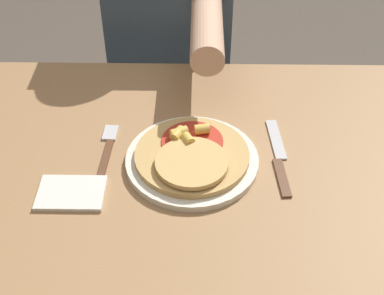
{
  "coord_description": "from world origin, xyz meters",
  "views": [
    {
      "loc": [
        -0.02,
        -0.73,
        1.46
      ],
      "look_at": [
        -0.03,
        0.02,
        0.79
      ],
      "focal_mm": 50.0,
      "sensor_mm": 36.0,
      "label": 1
    }
  ],
  "objects_px": {
    "pizza": "(192,155)",
    "fork": "(107,150)",
    "dining_table": "(205,214)",
    "person_diner": "(171,43)",
    "plate": "(192,160)",
    "knife": "(279,157)"
  },
  "relations": [
    {
      "from": "knife",
      "to": "person_diner",
      "type": "xyz_separation_m",
      "value": [
        -0.24,
        0.53,
        -0.06
      ]
    },
    {
      "from": "dining_table",
      "to": "person_diner",
      "type": "relative_size",
      "value": 0.91
    },
    {
      "from": "dining_table",
      "to": "pizza",
      "type": "relative_size",
      "value": 5.03
    },
    {
      "from": "fork",
      "to": "knife",
      "type": "bearing_deg",
      "value": -2.98
    },
    {
      "from": "dining_table",
      "to": "fork",
      "type": "height_order",
      "value": "fork"
    },
    {
      "from": "plate",
      "to": "knife",
      "type": "xyz_separation_m",
      "value": [
        0.17,
        0.02,
        -0.0
      ]
    },
    {
      "from": "plate",
      "to": "person_diner",
      "type": "xyz_separation_m",
      "value": [
        -0.07,
        0.55,
        -0.07
      ]
    },
    {
      "from": "plate",
      "to": "pizza",
      "type": "height_order",
      "value": "pizza"
    },
    {
      "from": "pizza",
      "to": "person_diner",
      "type": "relative_size",
      "value": 0.18
    },
    {
      "from": "knife",
      "to": "plate",
      "type": "bearing_deg",
      "value": -174.75
    },
    {
      "from": "dining_table",
      "to": "knife",
      "type": "distance_m",
      "value": 0.19
    },
    {
      "from": "pizza",
      "to": "fork",
      "type": "relative_size",
      "value": 1.25
    },
    {
      "from": "plate",
      "to": "fork",
      "type": "distance_m",
      "value": 0.17
    },
    {
      "from": "person_diner",
      "to": "fork",
      "type": "bearing_deg",
      "value": -101.22
    },
    {
      "from": "pizza",
      "to": "fork",
      "type": "distance_m",
      "value": 0.17
    },
    {
      "from": "dining_table",
      "to": "person_diner",
      "type": "distance_m",
      "value": 0.58
    },
    {
      "from": "pizza",
      "to": "knife",
      "type": "relative_size",
      "value": 0.99
    },
    {
      "from": "pizza",
      "to": "fork",
      "type": "height_order",
      "value": "pizza"
    },
    {
      "from": "plate",
      "to": "knife",
      "type": "height_order",
      "value": "plate"
    },
    {
      "from": "plate",
      "to": "pizza",
      "type": "relative_size",
      "value": 1.16
    },
    {
      "from": "knife",
      "to": "dining_table",
      "type": "bearing_deg",
      "value": -166.99
    },
    {
      "from": "fork",
      "to": "person_diner",
      "type": "xyz_separation_m",
      "value": [
        0.1,
        0.52,
        -0.06
      ]
    }
  ]
}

